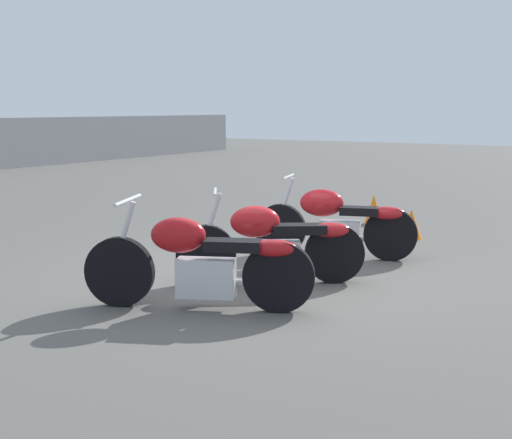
# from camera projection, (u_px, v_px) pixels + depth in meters

# --- Properties ---
(ground_plane) EXTENTS (60.00, 60.00, 0.00)m
(ground_plane) POSITION_uv_depth(u_px,v_px,m) (256.00, 277.00, 7.89)
(ground_plane) COLOR #5B5954
(motorcycle_slot_0) EXTENTS (1.10, 2.02, 1.03)m
(motorcycle_slot_0) POSITION_uv_depth(u_px,v_px,m) (201.00, 262.00, 6.58)
(motorcycle_slot_0) COLOR black
(motorcycle_slot_0) RESTS_ON ground_plane
(motorcycle_slot_1) EXTENTS (1.21, 1.72, 1.01)m
(motorcycle_slot_1) POSITION_uv_depth(u_px,v_px,m) (273.00, 243.00, 7.56)
(motorcycle_slot_1) COLOR black
(motorcycle_slot_1) RESTS_ON ground_plane
(motorcycle_slot_2) EXTENTS (0.78, 1.98, 1.02)m
(motorcycle_slot_2) POSITION_uv_depth(u_px,v_px,m) (336.00, 222.00, 8.86)
(motorcycle_slot_2) COLOR black
(motorcycle_slot_2) RESTS_ON ground_plane
(traffic_cone_near) EXTENTS (0.29, 0.29, 0.47)m
(traffic_cone_near) POSITION_uv_depth(u_px,v_px,m) (374.00, 209.00, 11.52)
(traffic_cone_near) COLOR orange
(traffic_cone_near) RESTS_ON ground_plane
(traffic_cone_far) EXTENTS (0.32, 0.32, 0.43)m
(traffic_cone_far) POSITION_uv_depth(u_px,v_px,m) (411.00, 224.00, 10.19)
(traffic_cone_far) COLOR orange
(traffic_cone_far) RESTS_ON ground_plane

